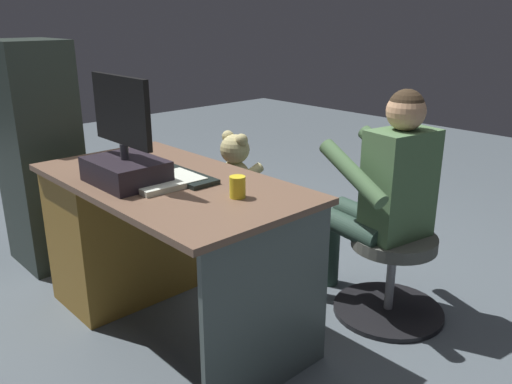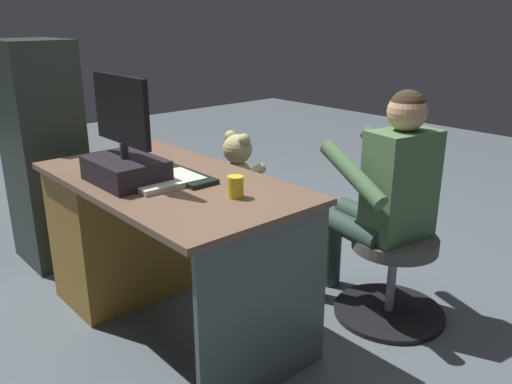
% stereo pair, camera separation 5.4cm
% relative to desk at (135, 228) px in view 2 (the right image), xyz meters
% --- Properties ---
extents(ground_plane, '(10.00, 10.00, 0.00)m').
position_rel_desk_xyz_m(ground_plane, '(-0.34, -0.37, -0.40)').
color(ground_plane, '#545F67').
extents(desk, '(1.34, 0.72, 0.74)m').
position_rel_desk_xyz_m(desk, '(0.00, 0.00, 0.00)').
color(desk, brown).
rests_on(desk, ground_plane).
extents(monitor, '(0.42, 0.26, 0.46)m').
position_rel_desk_xyz_m(monitor, '(-0.26, 0.16, 0.46)').
color(monitor, black).
rests_on(monitor, desk).
extents(keyboard, '(0.42, 0.14, 0.02)m').
position_rel_desk_xyz_m(keyboard, '(-0.34, -0.05, 0.35)').
color(keyboard, black).
rests_on(keyboard, desk).
extents(computer_mouse, '(0.06, 0.10, 0.04)m').
position_rel_desk_xyz_m(computer_mouse, '(-0.06, -0.03, 0.36)').
color(computer_mouse, '#2E2532').
rests_on(computer_mouse, desk).
extents(cup, '(0.06, 0.06, 0.09)m').
position_rel_desk_xyz_m(cup, '(-0.73, -0.07, 0.38)').
color(cup, yellow).
rests_on(cup, desk).
extents(tv_remote, '(0.05, 0.15, 0.02)m').
position_rel_desk_xyz_m(tv_remote, '(0.04, 0.07, 0.35)').
color(tv_remote, black).
rests_on(tv_remote, desk).
extents(notebook_binder, '(0.23, 0.31, 0.02)m').
position_rel_desk_xyz_m(notebook_binder, '(-0.39, 0.05, 0.35)').
color(notebook_binder, silver).
rests_on(notebook_binder, desk).
extents(office_chair_teddy, '(0.56, 0.56, 0.42)m').
position_rel_desk_xyz_m(office_chair_teddy, '(-0.01, -0.68, -0.16)').
color(office_chair_teddy, black).
rests_on(office_chair_teddy, ground_plane).
extents(teddy_bear, '(0.26, 0.26, 0.38)m').
position_rel_desk_xyz_m(teddy_bear, '(-0.01, -0.69, 0.20)').
color(teddy_bear, '#C5B97D').
rests_on(teddy_bear, office_chair_teddy).
extents(visitor_chair, '(0.55, 0.55, 0.42)m').
position_rel_desk_xyz_m(visitor_chair, '(-0.98, -0.84, -0.17)').
color(visitor_chair, black).
rests_on(visitor_chair, ground_plane).
extents(person, '(0.57, 0.53, 1.12)m').
position_rel_desk_xyz_m(person, '(-0.89, -0.83, 0.25)').
color(person, '#52774B').
rests_on(person, ground_plane).
extents(equipment_rack, '(0.44, 0.36, 1.30)m').
position_rel_desk_xyz_m(equipment_rack, '(0.78, 0.14, 0.25)').
color(equipment_rack, '#26302A').
rests_on(equipment_rack, ground_plane).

